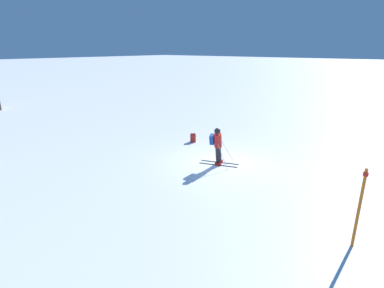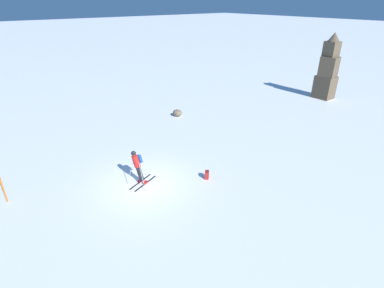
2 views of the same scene
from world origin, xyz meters
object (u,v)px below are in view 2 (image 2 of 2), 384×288
object	(u,v)px
exposed_boulder_0	(177,113)
trail_marker	(1,181)
spare_backpack	(207,175)
rock_pillar	(328,72)
skier	(138,165)

from	to	relation	value
exposed_boulder_0	trail_marker	size ratio (longest dim) A/B	0.38
spare_backpack	exposed_boulder_0	size ratio (longest dim) A/B	0.57
exposed_boulder_0	trail_marker	world-z (taller)	trail_marker
rock_pillar	spare_backpack	world-z (taller)	rock_pillar
skier	spare_backpack	world-z (taller)	skier
skier	trail_marker	xyz separation A→B (m)	(-2.43, -6.18, 0.19)
spare_backpack	trail_marker	bearing A→B (deg)	-70.29
skier	exposed_boulder_0	bearing A→B (deg)	111.27
rock_pillar	skier	bearing A→B (deg)	-84.69
spare_backpack	exposed_boulder_0	bearing A→B (deg)	-160.39
trail_marker	exposed_boulder_0	bearing A→B (deg)	108.40
spare_backpack	exposed_boulder_0	world-z (taller)	exposed_boulder_0
skier	spare_backpack	xyz separation A→B (m)	(2.17, 3.17, -0.81)
rock_pillar	spare_backpack	bearing A→B (deg)	-77.60
spare_backpack	rock_pillar	bearing A→B (deg)	148.30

